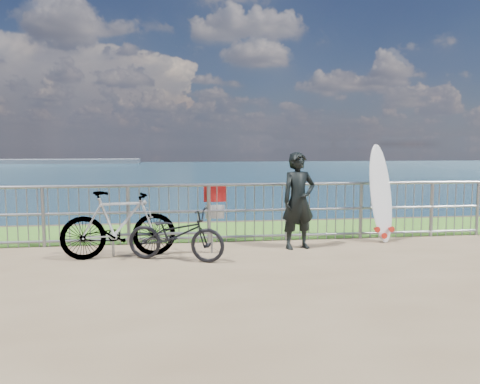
{
  "coord_description": "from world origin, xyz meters",
  "views": [
    {
      "loc": [
        -1.08,
        -7.15,
        1.86
      ],
      "look_at": [
        0.04,
        1.2,
        1.0
      ],
      "focal_mm": 35.0,
      "sensor_mm": 36.0,
      "label": 1
    }
  ],
  "objects": [
    {
      "name": "bicycle_far",
      "position": [
        -2.04,
        0.6,
        0.56
      ],
      "size": [
        1.9,
        0.8,
        1.11
      ],
      "primitive_type": "imported",
      "rotation": [
        0.0,
        0.0,
        1.72
      ],
      "color": "black",
      "rests_on": "ground"
    },
    {
      "name": "bicycle_near",
      "position": [
        -1.12,
        0.29,
        0.43
      ],
      "size": [
        1.71,
        1.1,
        0.85
      ],
      "primitive_type": "imported",
      "rotation": [
        0.0,
        0.0,
        1.21
      ],
      "color": "black",
      "rests_on": "ground"
    },
    {
      "name": "grass_strip",
      "position": [
        0.0,
        2.7,
        0.01
      ],
      "size": [
        120.0,
        120.0,
        0.0
      ],
      "primitive_type": "plane",
      "color": "#3B7921",
      "rests_on": "ground"
    },
    {
      "name": "seascape",
      "position": [
        -43.75,
        147.49,
        -4.03
      ],
      "size": [
        260.0,
        260.0,
        5.0
      ],
      "color": "brown",
      "rests_on": "ground"
    },
    {
      "name": "railing",
      "position": [
        0.01,
        1.6,
        0.58
      ],
      "size": [
        10.06,
        0.1,
        1.13
      ],
      "color": "gray",
      "rests_on": "ground"
    },
    {
      "name": "surfer",
      "position": [
        1.05,
        0.89,
        0.86
      ],
      "size": [
        0.7,
        0.53,
        1.72
      ],
      "primitive_type": "imported",
      "rotation": [
        0.0,
        0.0,
        0.21
      ],
      "color": "black",
      "rests_on": "ground"
    },
    {
      "name": "bike_rack",
      "position": [
        -1.34,
        0.71,
        0.32
      ],
      "size": [
        1.85,
        0.05,
        0.38
      ],
      "color": "gray",
      "rests_on": "ground"
    },
    {
      "name": "surfboard",
      "position": [
        2.77,
        1.29,
        0.87
      ],
      "size": [
        0.59,
        0.55,
        1.88
      ],
      "color": "silver",
      "rests_on": "ground"
    }
  ]
}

